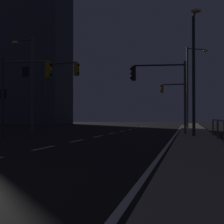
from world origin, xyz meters
TOP-DOWN VIEW (x-y plane):
  - ground_plane at (0.00, 17.50)m, footprint 112.00×112.00m
  - sidewalk_right at (6.12, 17.50)m, footprint 2.21×77.00m
  - lane_markings_center at (0.00, 21.00)m, footprint 0.14×50.00m
  - lane_edge_line at (4.77, 22.50)m, footprint 0.14×53.00m
  - traffic_light_far_center at (3.82, 18.59)m, footprint 3.70×0.63m
  - traffic_light_near_right at (-4.03, 19.96)m, footprint 3.29×0.70m
  - traffic_light_far_right at (4.03, 37.08)m, footprint 3.15×0.54m
  - traffic_light_far_left at (-3.98, 14.77)m, footprint 3.20×0.53m
  - traffic_light_mid_left at (4.07, 37.01)m, footprint 3.17×0.54m
  - street_lamp_mid_block at (5.99, 16.16)m, footprint 0.56×2.04m
  - street_lamp_corner at (-5.91, 19.05)m, footprint 1.91×0.50m
  - street_lamp_across_street at (5.90, 31.03)m, footprint 2.24×1.39m
  - building_distant at (-24.99, 47.82)m, footprint 21.14×8.19m

SIDE VIEW (x-z plane):
  - ground_plane at x=0.00m, z-range 0.00..0.00m
  - lane_edge_line at x=4.77m, z-range 0.00..0.01m
  - lane_markings_center at x=0.00m, z-range 0.00..0.01m
  - sidewalk_right at x=6.12m, z-range 0.00..0.14m
  - traffic_light_far_left at x=-3.98m, z-range 0.97..5.83m
  - traffic_light_far_center at x=3.82m, z-range 1.13..5.93m
  - traffic_light_mid_left at x=4.07m, z-range 1.18..6.47m
  - traffic_light_far_right at x=4.03m, z-range 1.19..6.55m
  - traffic_light_near_right at x=-4.03m, z-range 1.10..6.67m
  - street_lamp_corner at x=-5.91m, z-range 0.73..7.91m
  - street_lamp_mid_block at x=5.99m, z-range 0.88..7.92m
  - street_lamp_across_street at x=5.90m, z-range 0.95..9.21m
  - building_distant at x=-24.99m, z-range 0.00..30.07m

